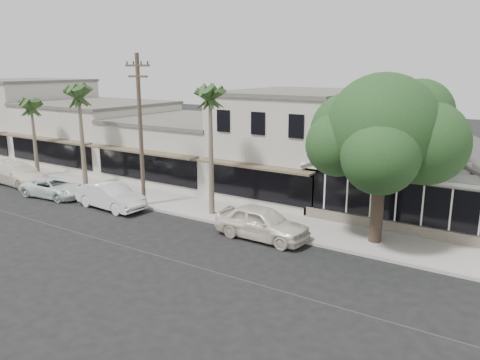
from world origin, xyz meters
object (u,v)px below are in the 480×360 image
Objects in this scene: utility_pole at (140,128)px; car_3 at (19,174)px; shade_tree at (383,133)px; car_0 at (262,223)px; car_1 at (111,196)px; car_2 at (55,188)px.

utility_pole is 1.69× the size of car_3.
car_0 is at bearing -152.65° from shade_tree.
utility_pole reaches higher than car_3.
car_1 is at bearing -136.99° from utility_pole.
utility_pole is at bearing 86.01° from car_0.
shade_tree is at bearing -75.13° from car_1.
car_2 is (-15.08, -0.77, -0.19)m from car_0.
car_3 is (-5.00, 0.72, 0.15)m from car_2.
shade_tree is at bearing 7.27° from utility_pole.
car_2 is 20.72m from shade_tree.
car_2 is (-6.40, -1.55, -4.17)m from utility_pole.
utility_pole reaches higher than car_1.
car_0 is at bearing -83.62° from car_1.
car_2 is at bearing -166.39° from utility_pole.
car_0 is 7.05m from shade_tree.
utility_pole is at bearing -172.73° from shade_tree.
car_1 is (-10.08, -0.53, -0.04)m from car_0.
shade_tree reaches higher than car_0.
car_1 is at bearing -93.30° from car_2.
car_0 is 1.07× the size of car_2.
utility_pole is at bearing -43.62° from car_1.
shade_tree is (4.84, 2.50, 4.47)m from car_0.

